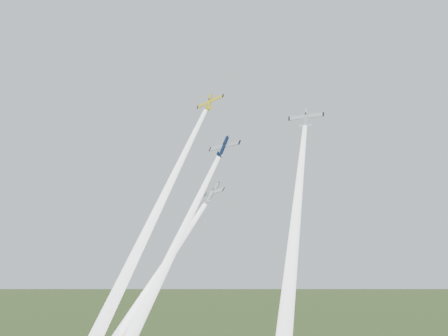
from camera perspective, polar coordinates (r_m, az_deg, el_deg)
plane_yellow at (r=139.39m, az=-1.49°, el=6.70°), size 9.94×6.69×8.78m
smoke_trail_yellow at (r=113.99m, az=-7.75°, el=-6.22°), size 10.82×47.72×60.60m
plane_navy at (r=127.99m, az=-0.05°, el=2.15°), size 9.44×6.79×8.21m
smoke_trail_navy at (r=107.99m, az=-6.71°, el=-11.38°), size 6.48×43.44×54.72m
plane_silver_right at (r=127.47m, az=8.32°, el=5.12°), size 10.05×8.38×7.64m
smoke_trail_silver_right at (r=105.17m, az=7.24°, el=-5.80°), size 16.53×35.19×46.33m
plane_silver_low at (r=120.48m, az=-1.16°, el=-2.56°), size 7.51×6.77×6.69m
smoke_trail_silver_low at (r=110.32m, az=-9.93°, el=-15.34°), size 12.66×37.68×48.14m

